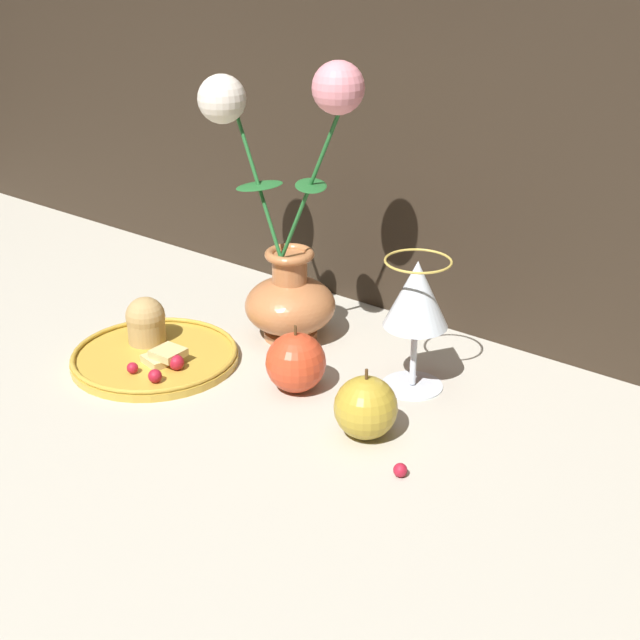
# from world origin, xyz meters

# --- Properties ---
(ground_plane) EXTENTS (2.40, 2.40, 0.00)m
(ground_plane) POSITION_xyz_m (0.00, 0.00, 0.00)
(ground_plane) COLOR #B7B2A3
(ground_plane) RESTS_ON ground
(vase) EXTENTS (0.25, 0.12, 0.38)m
(vase) POSITION_xyz_m (-0.09, 0.08, 0.13)
(vase) COLOR #B77042
(vase) RESTS_ON ground_plane
(plate_with_pastries) EXTENTS (0.22, 0.22, 0.07)m
(plate_with_pastries) POSITION_xyz_m (-0.19, -0.07, 0.02)
(plate_with_pastries) COLOR gold
(plate_with_pastries) RESTS_ON ground_plane
(wine_glass) EXTENTS (0.08, 0.08, 0.17)m
(wine_glass) POSITION_xyz_m (0.12, 0.07, 0.12)
(wine_glass) COLOR silver
(wine_glass) RESTS_ON ground_plane
(apple_beside_vase) EXTENTS (0.07, 0.07, 0.08)m
(apple_beside_vase) POSITION_xyz_m (0.14, -0.06, 0.04)
(apple_beside_vase) COLOR #B2932D
(apple_beside_vase) RESTS_ON ground_plane
(apple_near_glass) EXTENTS (0.07, 0.07, 0.09)m
(apple_near_glass) POSITION_xyz_m (0.01, -0.02, 0.04)
(apple_near_glass) COLOR #D14223
(apple_near_glass) RESTS_ON ground_plane
(berry_near_plate) EXTENTS (0.01, 0.01, 0.01)m
(berry_near_plate) POSITION_xyz_m (0.08, -0.00, 0.01)
(berry_near_plate) COLOR #AD192D
(berry_near_plate) RESTS_ON ground_plane
(berry_front_center) EXTENTS (0.02, 0.02, 0.02)m
(berry_front_center) POSITION_xyz_m (0.21, -0.10, 0.01)
(berry_front_center) COLOR #AD192D
(berry_front_center) RESTS_ON ground_plane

